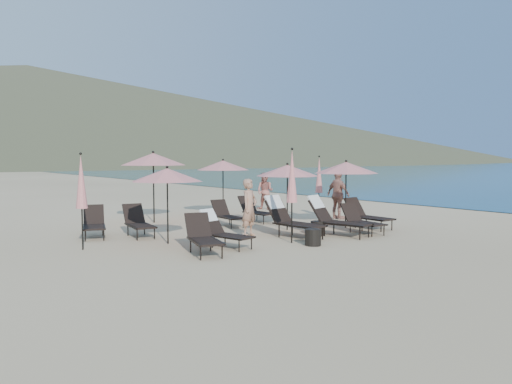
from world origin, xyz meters
TOP-DOWN VIEW (x-y plane):
  - ground at (0.00, 0.00)m, footprint 800.00×800.00m
  - volcanic_headland at (71.37, 302.62)m, footprint 690.00×690.00m
  - lounger_0 at (-4.24, 0.06)m, footprint 1.03×1.69m
  - lounger_1 at (-3.40, 0.49)m, footprint 0.86×1.59m
  - lounger_2 at (-0.95, 0.70)m, footprint 0.91×1.94m
  - lounger_3 at (0.24, 0.10)m, footprint 1.14×1.96m
  - lounger_4 at (1.24, -0.06)m, footprint 0.75×1.56m
  - lounger_5 at (2.17, 0.51)m, footprint 0.65×1.66m
  - lounger_6 at (-5.46, 4.04)m, footprint 1.04×1.64m
  - lounger_7 at (-4.37, 3.44)m, footprint 0.81×1.63m
  - lounger_8 at (-1.12, 3.69)m, footprint 0.67×1.50m
  - lounger_9 at (0.29, 3.97)m, footprint 0.63×1.57m
  - umbrella_open_0 at (-4.28, 1.78)m, footprint 1.92×1.92m
  - umbrella_open_1 at (-0.13, 1.78)m, footprint 1.96×1.96m
  - umbrella_open_2 at (1.75, 1.05)m, footprint 2.05×2.05m
  - umbrella_open_3 at (-2.69, 5.94)m, footprint 2.33×2.33m
  - umbrella_open_4 at (0.43, 6.29)m, footprint 2.07×2.07m
  - umbrella_closed_0 at (-1.59, -0.10)m, footprint 0.30×0.30m
  - umbrella_closed_1 at (2.37, 2.93)m, footprint 0.27×0.27m
  - umbrella_closed_2 at (-6.36, 2.27)m, footprint 0.28×0.28m
  - side_table_0 at (-1.41, -0.73)m, footprint 0.42×0.42m
  - side_table_1 at (-0.15, 0.38)m, footprint 0.42×0.42m
  - beachgoer_a at (-1.79, 1.52)m, footprint 0.71×0.60m
  - beachgoer_b at (3.10, 7.01)m, footprint 0.86×0.96m
  - beachgoer_c at (3.20, 2.76)m, footprint 0.46×1.07m

SIDE VIEW (x-z plane):
  - ground at x=0.00m, z-range 0.00..0.00m
  - side_table_1 at x=-0.15m, z-range 0.00..0.42m
  - side_table_0 at x=-1.41m, z-range 0.00..0.43m
  - lounger_8 at x=-1.12m, z-range -0.03..0.81m
  - lounger_4 at x=1.24m, z-range -0.03..0.84m
  - lounger_6 at x=-5.46m, z-range -0.03..0.85m
  - lounger_9 at x=0.29m, z-range -0.03..0.86m
  - lounger_7 at x=-4.37m, z-range -0.03..0.87m
  - lounger_0 at x=-4.24m, z-range -0.03..0.88m
  - lounger_5 at x=2.17m, z-range -0.03..0.92m
  - lounger_1 at x=-3.40m, z-range -0.02..0.92m
  - lounger_3 at x=0.24m, z-range -0.03..1.13m
  - lounger_2 at x=-0.95m, z-range -0.03..1.14m
  - beachgoer_b at x=3.10m, z-range 0.00..1.62m
  - beachgoer_a at x=-1.79m, z-range 0.00..1.67m
  - beachgoer_c at x=3.20m, z-range 0.00..1.81m
  - umbrella_closed_1 at x=2.37m, z-range 0.46..2.81m
  - umbrella_closed_2 at x=-6.36m, z-range 0.47..2.88m
  - umbrella_closed_0 at x=-1.59m, z-range 0.50..3.04m
  - umbrella_open_0 at x=-4.28m, z-range 0.79..2.86m
  - umbrella_open_1 at x=-0.13m, z-range 0.81..2.93m
  - umbrella_open_2 at x=1.75m, z-range 0.85..3.05m
  - umbrella_open_4 at x=0.43m, z-range 0.86..3.08m
  - umbrella_open_3 at x=-2.69m, z-range 0.96..3.47m
  - volcanic_headland at x=71.37m, z-range -1.01..53.99m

